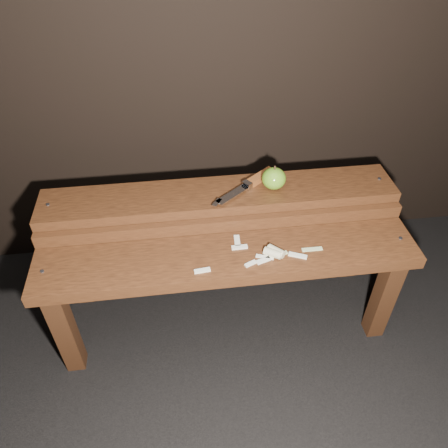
{
  "coord_description": "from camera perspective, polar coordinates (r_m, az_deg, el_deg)",
  "views": [
    {
      "loc": [
        -0.14,
        -1.0,
        1.38
      ],
      "look_at": [
        0.0,
        0.06,
        0.45
      ],
      "focal_mm": 35.0,
      "sensor_mm": 36.0,
      "label": 1
    }
  ],
  "objects": [
    {
      "name": "ground",
      "position": [
        1.71,
        0.27,
        -12.8
      ],
      "size": [
        60.0,
        60.0,
        0.0
      ],
      "primitive_type": "plane",
      "color": "black"
    },
    {
      "name": "bench_rear_tier",
      "position": [
        1.52,
        -0.51,
        1.58
      ],
      "size": [
        1.2,
        0.21,
        0.5
      ],
      "color": "#321A0C",
      "rests_on": "ground"
    },
    {
      "name": "apple_scraps",
      "position": [
        1.35,
        5.95,
        -3.77
      ],
      "size": [
        0.41,
        0.15,
        0.03
      ],
      "color": "beige",
      "rests_on": "bench_front_tier"
    },
    {
      "name": "knife",
      "position": [
        1.5,
        3.87,
        5.58
      ],
      "size": [
        0.24,
        0.19,
        0.03
      ],
      "color": "brown",
      "rests_on": "bench_rear_tier"
    },
    {
      "name": "bench_front_tier",
      "position": [
        1.39,
        0.64,
        -6.24
      ],
      "size": [
        1.2,
        0.2,
        0.42
      ],
      "color": "#321A0C",
      "rests_on": "ground"
    },
    {
      "name": "apple",
      "position": [
        1.47,
        6.53,
        5.94
      ],
      "size": [
        0.08,
        0.08,
        0.09
      ],
      "color": "#5E911D",
      "rests_on": "bench_rear_tier"
    }
  ]
}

